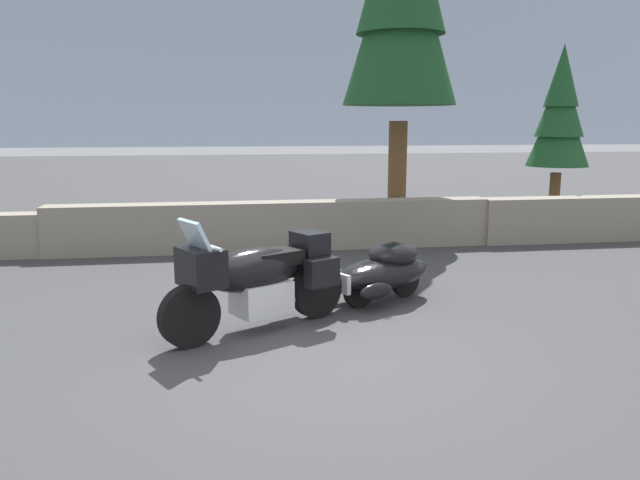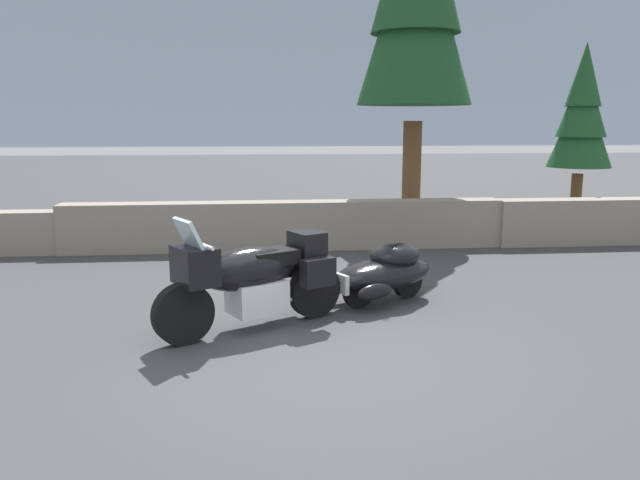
{
  "view_description": "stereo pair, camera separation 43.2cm",
  "coord_description": "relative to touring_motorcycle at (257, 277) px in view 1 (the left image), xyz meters",
  "views": [
    {
      "loc": [
        -0.88,
        -5.69,
        2.3
      ],
      "look_at": [
        0.29,
        1.84,
        0.85
      ],
      "focal_mm": 34.87,
      "sensor_mm": 36.0,
      "label": 1
    },
    {
      "loc": [
        -0.45,
        -5.74,
        2.3
      ],
      "look_at": [
        0.29,
        1.84,
        0.85
      ],
      "focal_mm": 34.87,
      "sensor_mm": 36.0,
      "label": 2
    }
  ],
  "objects": [
    {
      "name": "ground_plane",
      "position": [
        0.55,
        -0.98,
        -0.62
      ],
      "size": [
        80.0,
        80.0,
        0.0
      ],
      "primitive_type": "plane",
      "color": "#38383A"
    },
    {
      "name": "stone_guard_wall",
      "position": [
        1.05,
        4.49,
        -0.2
      ],
      "size": [
        24.0,
        0.58,
        0.88
      ],
      "color": "gray",
      "rests_on": "ground"
    },
    {
      "name": "distant_ridgeline",
      "position": [
        0.55,
        94.49,
        7.38
      ],
      "size": [
        240.0,
        80.0,
        16.0
      ],
      "primitive_type": "cube",
      "color": "#99A8BF",
      "rests_on": "ground"
    },
    {
      "name": "touring_motorcycle",
      "position": [
        0.0,
        0.0,
        0.0
      ],
      "size": [
        2.09,
        1.39,
        1.33
      ],
      "color": "black",
      "rests_on": "ground"
    },
    {
      "name": "car_shaped_trailer",
      "position": [
        1.69,
        0.93,
        -0.21
      ],
      "size": [
        2.1,
        1.38,
        0.76
      ],
      "color": "black",
      "rests_on": "ground"
    },
    {
      "name": "pine_tree_secondary",
      "position": [
        7.22,
        6.61,
        1.89
      ],
      "size": [
        1.39,
        1.39,
        4.02
      ],
      "color": "brown",
      "rests_on": "ground"
    }
  ]
}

